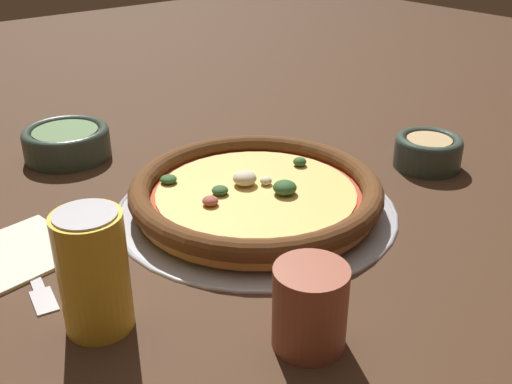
# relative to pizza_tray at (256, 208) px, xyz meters

# --- Properties ---
(ground_plane) EXTENTS (3.00, 3.00, 0.00)m
(ground_plane) POSITION_rel_pizza_tray_xyz_m (0.00, 0.00, -0.00)
(ground_plane) COLOR #3D2616
(pizza_tray) EXTENTS (0.37, 0.37, 0.01)m
(pizza_tray) POSITION_rel_pizza_tray_xyz_m (0.00, 0.00, 0.00)
(pizza_tray) COLOR #9E9EA3
(pizza_tray) RESTS_ON ground_plane
(pizza) EXTENTS (0.33, 0.33, 0.04)m
(pizza) POSITION_rel_pizza_tray_xyz_m (-0.00, 0.00, 0.02)
(pizza) COLOR #BC7F42
(pizza) RESTS_ON pizza_tray
(bowl_near) EXTENTS (0.10, 0.10, 0.05)m
(bowl_near) POSITION_rel_pizza_tray_xyz_m (0.29, -0.06, 0.02)
(bowl_near) COLOR #334238
(bowl_near) RESTS_ON ground_plane
(bowl_far) EXTENTS (0.13, 0.13, 0.05)m
(bowl_far) POSITION_rel_pizza_tray_xyz_m (-0.12, 0.32, 0.02)
(bowl_far) COLOR #334238
(bowl_far) RESTS_ON ground_plane
(drinking_cup) EXTENTS (0.07, 0.07, 0.08)m
(drinking_cup) POSITION_rel_pizza_tray_xyz_m (-0.13, -0.23, 0.04)
(drinking_cup) COLOR brown
(drinking_cup) RESTS_ON ground_plane
(napkin) EXTENTS (0.18, 0.15, 0.01)m
(napkin) POSITION_rel_pizza_tray_xyz_m (-0.30, 0.09, 0.00)
(napkin) COLOR beige
(napkin) RESTS_ON ground_plane
(fork) EXTENTS (0.04, 0.16, 0.00)m
(fork) POSITION_rel_pizza_tray_xyz_m (-0.29, 0.03, -0.00)
(fork) COLOR #B7B7BC
(fork) RESTS_ON ground_plane
(beverage_can) EXTENTS (0.07, 0.07, 0.12)m
(beverage_can) POSITION_rel_pizza_tray_xyz_m (-0.27, -0.09, 0.06)
(beverage_can) COLOR gold
(beverage_can) RESTS_ON ground_plane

